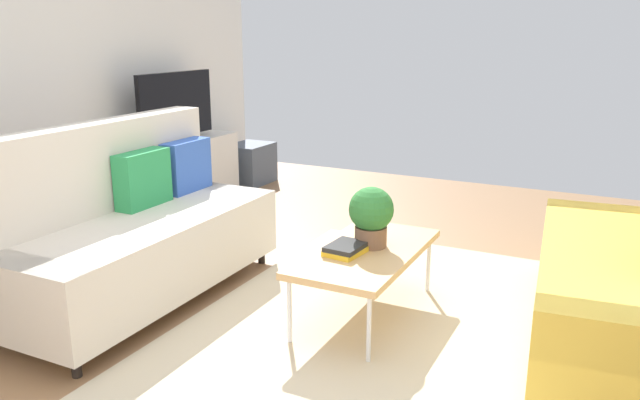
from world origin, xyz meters
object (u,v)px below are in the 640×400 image
object	(u,v)px
couch_green	(640,269)
bottle_0	(151,137)
tv	(176,108)
table_book_0	(346,251)
tv_console	(178,173)
storage_trunk	(250,164)
potted_plant	(371,214)
couch_beige	(132,229)
coffee_table	(366,254)
vase_0	(128,139)

from	to	relation	value
couch_green	bottle_0	xyz separation A→B (m)	(0.76, 3.94, 0.29)
tv	table_book_0	bearing A→B (deg)	-122.33
couch_green	tv_console	xyz separation A→B (m)	(1.15, 3.98, -0.13)
tv	storage_trunk	distance (m)	1.32
tv	bottle_0	distance (m)	0.45
tv_console	potted_plant	xyz separation A→B (m)	(-1.37, -2.56, 0.29)
couch_beige	tv_console	world-z (taller)	couch_beige
coffee_table	tv	world-z (taller)	tv
tv_console	bottle_0	world-z (taller)	bottle_0
couch_green	tv_console	distance (m)	4.14
couch_beige	coffee_table	size ratio (longest dim) A/B	1.74
couch_beige	potted_plant	distance (m)	1.50
storage_trunk	bottle_0	distance (m)	1.57
couch_green	vase_0	distance (m)	4.08
couch_beige	coffee_table	distance (m)	1.47
tv_console	bottle_0	xyz separation A→B (m)	(-0.39, -0.04, 0.41)
potted_plant	bottle_0	world-z (taller)	bottle_0
couch_beige	table_book_0	bearing A→B (deg)	100.64
storage_trunk	potted_plant	distance (m)	3.51
vase_0	couch_beige	bearing A→B (deg)	-136.42
couch_green	vase_0	size ratio (longest dim) A/B	10.23
coffee_table	potted_plant	world-z (taller)	potted_plant
storage_trunk	couch_beige	bearing A→B (deg)	-160.52
tv	vase_0	distance (m)	0.62
coffee_table	bottle_0	bearing A→B (deg)	67.28
coffee_table	potted_plant	xyz separation A→B (m)	(0.07, -0.00, 0.22)
tv	potted_plant	bearing A→B (deg)	-118.44
couch_beige	tv_console	distance (m)	2.15
coffee_table	table_book_0	distance (m)	0.14
couch_green	storage_trunk	bearing A→B (deg)	54.21
table_book_0	vase_0	world-z (taller)	vase_0
storage_trunk	coffee_table	bearing A→B (deg)	-135.98
vase_0	table_book_0	bearing A→B (deg)	-111.11
potted_plant	vase_0	size ratio (longest dim) A/B	1.85
coffee_table	vase_0	bearing A→B (deg)	71.71
couch_beige	storage_trunk	size ratio (longest dim) A/B	3.67
couch_beige	tv_console	bearing A→B (deg)	-148.75
couch_beige	bottle_0	distance (m)	1.83
tv_console	vase_0	world-z (taller)	vase_0
couch_beige	bottle_0	xyz separation A→B (m)	(1.44, 1.09, 0.29)
bottle_0	potted_plant	bearing A→B (deg)	-111.40
couch_beige	tv	world-z (taller)	tv
tv	couch_green	bearing A→B (deg)	-106.22
storage_trunk	couch_green	bearing A→B (deg)	-120.13
tv_console	couch_beige	bearing A→B (deg)	-148.13
couch_beige	coffee_table	xyz separation A→B (m)	(0.38, -1.42, -0.05)
storage_trunk	vase_0	bearing A→B (deg)	174.90
couch_beige	couch_green	bearing A→B (deg)	102.69
tv_console	storage_trunk	distance (m)	1.11
coffee_table	table_book_0	bearing A→B (deg)	146.55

